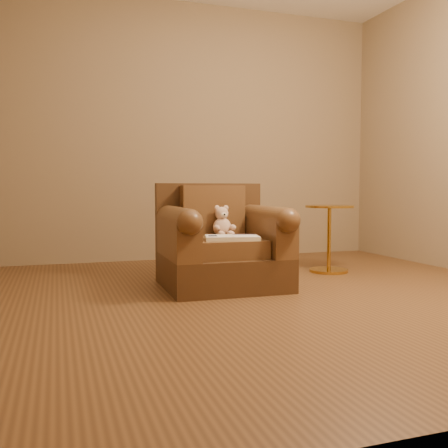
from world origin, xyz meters
name	(u,v)px	position (x,y,z in m)	size (l,w,h in m)	color
floor	(277,294)	(0.00, 0.00, 0.00)	(4.00, 4.00, 0.00)	brown
room	(279,48)	(0.00, 0.00, 1.71)	(4.02, 4.02, 2.71)	#8A7355
armchair	(221,246)	(-0.28, 0.42, 0.31)	(0.90, 0.85, 0.79)	#412915
teddy_bear	(223,224)	(-0.25, 0.49, 0.47)	(0.18, 0.20, 0.25)	#D3AC94
guidebook	(232,238)	(-0.27, 0.20, 0.39)	(0.43, 0.32, 0.03)	beige
side_table	(329,236)	(0.84, 0.73, 0.32)	(0.43, 0.43, 0.60)	#BB8C33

